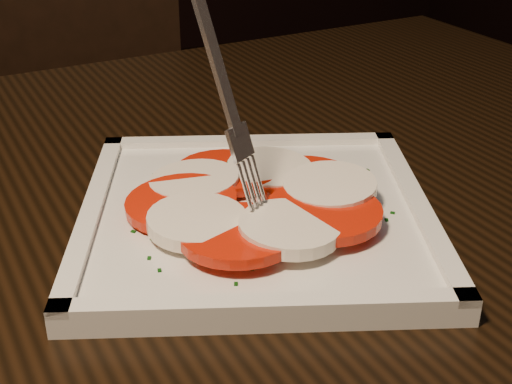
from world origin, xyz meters
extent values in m
cube|color=black|center=(0.08, 0.08, 0.73)|extent=(1.26, 0.90, 0.04)
cylinder|color=black|center=(0.59, 0.46, 0.35)|extent=(0.06, 0.06, 0.71)
cube|color=black|center=(0.05, 0.64, 0.45)|extent=(0.51, 0.51, 0.04)
cube|color=black|center=(0.10, 0.82, 0.70)|extent=(0.42, 0.15, 0.46)
cylinder|color=black|center=(0.18, 0.42, 0.21)|extent=(0.04, 0.04, 0.41)
cylinder|color=black|center=(-0.08, 0.86, 0.21)|extent=(0.04, 0.04, 0.41)
cylinder|color=black|center=(0.27, 0.77, 0.21)|extent=(0.04, 0.04, 0.41)
cube|color=white|center=(0.12, 0.00, 0.76)|extent=(0.35, 0.35, 0.01)
cylinder|color=red|center=(0.18, 0.02, 0.77)|extent=(0.09, 0.09, 0.01)
cylinder|color=white|center=(0.15, 0.04, 0.77)|extent=(0.07, 0.07, 0.02)
cylinder|color=red|center=(0.12, 0.06, 0.77)|extent=(0.09, 0.09, 0.01)
cylinder|color=white|center=(0.09, 0.04, 0.77)|extent=(0.07, 0.07, 0.02)
cylinder|color=red|center=(0.07, 0.01, 0.77)|extent=(0.09, 0.09, 0.01)
cylinder|color=white|center=(0.07, -0.02, 0.78)|extent=(0.07, 0.07, 0.01)
cylinder|color=red|center=(0.09, -0.05, 0.78)|extent=(0.09, 0.09, 0.01)
cylinder|color=white|center=(0.12, -0.06, 0.78)|extent=(0.07, 0.07, 0.01)
cylinder|color=red|center=(0.16, -0.05, 0.78)|extent=(0.09, 0.09, 0.01)
cylinder|color=white|center=(0.18, -0.02, 0.78)|extent=(0.07, 0.07, 0.01)
cube|color=#14570F|center=(0.06, 0.00, 0.78)|extent=(0.04, 0.02, 0.00)
cube|color=#14570F|center=(0.06, -0.04, 0.78)|extent=(0.03, 0.02, 0.00)
cube|color=#14570F|center=(0.08, -0.02, 0.78)|extent=(0.04, 0.03, 0.01)
cube|color=#14570F|center=(0.12, 0.05, 0.78)|extent=(0.02, 0.03, 0.00)
cube|color=#14570F|center=(0.17, 0.01, 0.78)|extent=(0.03, 0.01, 0.00)
cube|color=#14570F|center=(0.09, 0.03, 0.78)|extent=(0.04, 0.02, 0.00)
cube|color=#14570F|center=(0.06, -0.03, 0.78)|extent=(0.03, 0.02, 0.01)
cube|color=#0A390A|center=(0.06, 0.09, 0.77)|extent=(0.00, 0.00, 0.00)
cube|color=#0A390A|center=(0.08, -0.08, 0.77)|extent=(0.00, 0.00, 0.00)
cube|color=#0A390A|center=(0.24, 0.02, 0.77)|extent=(0.00, 0.00, 0.00)
cube|color=#0A390A|center=(0.05, 0.05, 0.77)|extent=(0.00, 0.00, 0.00)
cube|color=#0A390A|center=(0.02, -0.04, 0.77)|extent=(0.00, 0.00, 0.00)
cube|color=#0A390A|center=(0.03, 0.05, 0.77)|extent=(0.00, 0.00, 0.00)
cube|color=#0A390A|center=(0.02, 0.00, 0.77)|extent=(0.00, 0.00, 0.00)
cube|color=#0A390A|center=(0.03, -0.02, 0.77)|extent=(0.00, 0.00, 0.00)
cube|color=#0A390A|center=(0.21, -0.06, 0.77)|extent=(0.00, 0.00, 0.00)
cube|color=#0A390A|center=(0.22, -0.05, 0.77)|extent=(0.00, 0.00, 0.00)
cube|color=#0A390A|center=(0.18, 0.08, 0.77)|extent=(0.00, 0.00, 0.00)
cube|color=#0A390A|center=(0.20, 0.03, 0.77)|extent=(0.00, 0.00, 0.00)
cube|color=#0A390A|center=(0.19, 0.05, 0.77)|extent=(0.00, 0.00, 0.00)
cube|color=#0A390A|center=(0.20, -0.04, 0.77)|extent=(0.00, 0.00, 0.00)
cube|color=#0A390A|center=(0.08, 0.07, 0.77)|extent=(0.00, 0.00, 0.00)
cube|color=#0A390A|center=(0.22, 0.03, 0.77)|extent=(0.00, 0.00, 0.00)
cube|color=#0A390A|center=(0.07, -0.09, 0.77)|extent=(0.00, 0.00, 0.00)
cube|color=#0A390A|center=(0.03, -0.06, 0.77)|extent=(0.00, 0.00, 0.00)
cube|color=#0A390A|center=(0.21, -0.02, 0.77)|extent=(0.00, 0.00, 0.00)
camera|label=1|loc=(-0.07, -0.45, 1.04)|focal=50.00mm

